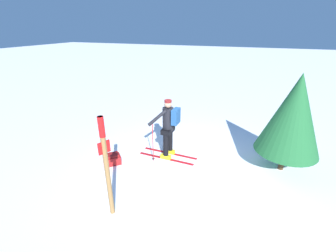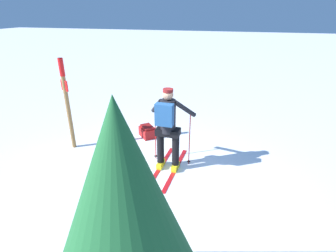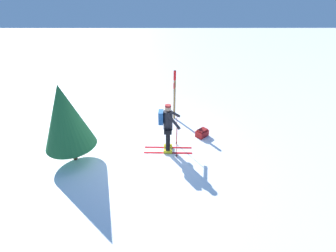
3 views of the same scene
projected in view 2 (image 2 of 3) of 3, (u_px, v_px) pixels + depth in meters
name	position (u px, v px, depth m)	size (l,w,h in m)	color
ground_plane	(148.00, 186.00, 5.07)	(80.00, 80.00, 0.00)	white
skier	(168.00, 126.00, 5.21)	(1.72, 1.00, 1.76)	red
dropped_backpack	(147.00, 131.00, 6.98)	(0.56, 0.55, 0.30)	maroon
trail_marker	(66.00, 98.00, 5.99)	(0.12, 0.23, 2.17)	olive
pine_tree	(123.00, 215.00, 2.13)	(1.57, 1.57, 2.62)	#4C331E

